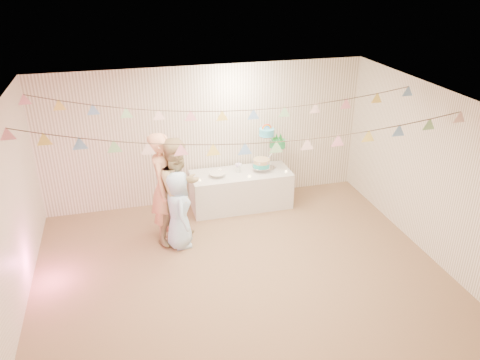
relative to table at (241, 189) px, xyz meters
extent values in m
plane|color=#826246|center=(-0.54, -2.04, -0.35)|extent=(6.00, 6.00, 0.00)
plane|color=silver|center=(-0.54, -2.04, 2.25)|extent=(6.00, 6.00, 0.00)
plane|color=white|center=(-0.54, 0.46, 0.95)|extent=(6.00, 6.00, 0.00)
plane|color=white|center=(-0.54, -4.54, 0.95)|extent=(6.00, 6.00, 0.00)
plane|color=white|center=(-3.54, -2.04, 0.95)|extent=(5.00, 5.00, 0.00)
plane|color=white|center=(2.46, -2.04, 0.95)|extent=(5.00, 5.00, 0.00)
cube|color=silver|center=(0.00, 0.00, 0.00)|extent=(1.84, 0.74, 0.69)
cylinder|color=white|center=(-0.45, -0.05, 0.41)|extent=(0.30, 0.30, 0.02)
imported|color=#E49F77|center=(-1.47, -0.71, 0.58)|extent=(0.65, 0.79, 1.84)
imported|color=tan|center=(-1.25, -0.84, 0.54)|extent=(1.09, 1.06, 1.78)
imported|color=#B4DAFF|center=(-1.31, -1.04, 0.31)|extent=(0.45, 0.66, 1.31)
cylinder|color=#FFD88C|center=(-0.80, -0.15, 0.36)|extent=(0.04, 0.04, 0.03)
cylinder|color=#FFD88C|center=(-0.35, 0.18, 0.36)|extent=(0.04, 0.04, 0.03)
cylinder|color=#FFD88C|center=(0.10, -0.22, 0.36)|extent=(0.04, 0.04, 0.03)
cylinder|color=#FFD88C|center=(0.35, 0.22, 0.36)|extent=(0.04, 0.04, 0.03)
cylinder|color=#FFD88C|center=(0.82, -0.18, 0.36)|extent=(0.04, 0.04, 0.03)
camera|label=1|loc=(-2.02, -7.58, 3.91)|focal=35.00mm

